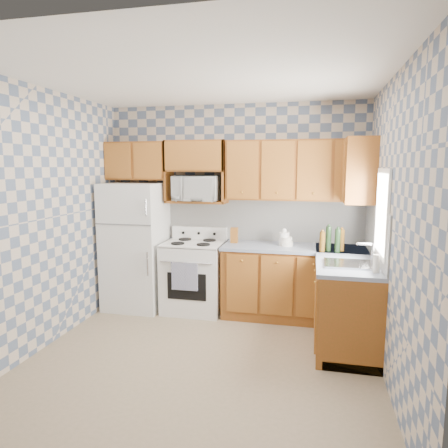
{
  "coord_description": "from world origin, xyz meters",
  "views": [
    {
      "loc": [
        1.02,
        -3.62,
        1.9
      ],
      "look_at": [
        0.05,
        0.75,
        1.25
      ],
      "focal_mm": 32.0,
      "sensor_mm": 36.0,
      "label": 1
    }
  ],
  "objects_px": {
    "refrigerator": "(136,246)",
    "microwave": "(197,188)",
    "electric_kettle": "(284,239)",
    "stove_body": "(194,277)"
  },
  "relations": [
    {
      "from": "refrigerator",
      "to": "stove_body",
      "type": "bearing_deg",
      "value": 1.78
    },
    {
      "from": "refrigerator",
      "to": "stove_body",
      "type": "height_order",
      "value": "refrigerator"
    },
    {
      "from": "stove_body",
      "to": "refrigerator",
      "type": "bearing_deg",
      "value": -178.22
    },
    {
      "from": "refrigerator",
      "to": "electric_kettle",
      "type": "bearing_deg",
      "value": 1.85
    },
    {
      "from": "electric_kettle",
      "to": "refrigerator",
      "type": "bearing_deg",
      "value": -178.15
    },
    {
      "from": "microwave",
      "to": "electric_kettle",
      "type": "relative_size",
      "value": 3.55
    },
    {
      "from": "microwave",
      "to": "stove_body",
      "type": "bearing_deg",
      "value": -97.49
    },
    {
      "from": "refrigerator",
      "to": "microwave",
      "type": "height_order",
      "value": "microwave"
    },
    {
      "from": "stove_body",
      "to": "electric_kettle",
      "type": "distance_m",
      "value": 1.29
    },
    {
      "from": "refrigerator",
      "to": "microwave",
      "type": "distance_m",
      "value": 1.14
    }
  ]
}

